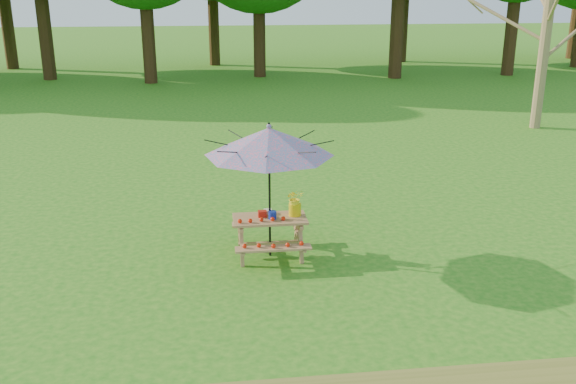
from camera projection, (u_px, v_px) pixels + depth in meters
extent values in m
plane|color=#206F15|center=(244.00, 292.00, 9.41)|extent=(120.00, 120.00, 0.00)
cylinder|color=olive|center=(545.00, 39.00, 19.15)|extent=(0.38, 0.38, 5.41)
cube|color=#AC7A4D|center=(270.00, 219.00, 10.48)|extent=(1.20, 0.62, 0.04)
cube|color=#AC7A4D|center=(273.00, 248.00, 10.05)|extent=(1.20, 0.22, 0.04)
cube|color=#AC7A4D|center=(267.00, 223.00, 11.09)|extent=(1.20, 0.22, 0.04)
cylinder|color=black|center=(270.00, 191.00, 10.33)|extent=(0.04, 0.04, 2.25)
cone|color=#2081B8|center=(269.00, 141.00, 10.07)|extent=(2.35, 2.35, 0.44)
sphere|color=#2081B8|center=(269.00, 126.00, 10.00)|extent=(0.08, 0.08, 0.08)
cube|color=red|center=(262.00, 214.00, 10.50)|extent=(0.14, 0.12, 0.10)
cylinder|color=#13269E|center=(272.00, 215.00, 10.40)|extent=(0.13, 0.13, 0.13)
cube|color=white|center=(268.00, 212.00, 10.64)|extent=(0.13, 0.13, 0.07)
cylinder|color=#DCBF0B|center=(295.00, 209.00, 10.54)|extent=(0.21, 0.21, 0.21)
imported|color=yellow|center=(295.00, 198.00, 10.48)|extent=(0.31, 0.28, 0.31)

